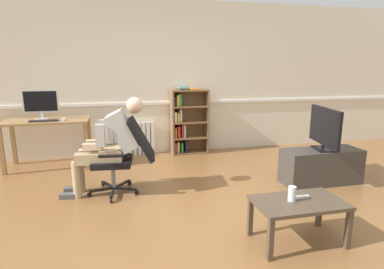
# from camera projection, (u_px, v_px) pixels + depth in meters

# --- Properties ---
(ground_plane) EXTENTS (18.00, 18.00, 0.00)m
(ground_plane) POSITION_uv_depth(u_px,v_px,m) (196.00, 215.00, 3.31)
(ground_plane) COLOR brown
(back_wall) EXTENTS (12.00, 0.13, 2.70)m
(back_wall) POSITION_uv_depth(u_px,v_px,m) (161.00, 79.00, 5.54)
(back_wall) COLOR beige
(back_wall) RESTS_ON ground_plane
(computer_desk) EXTENTS (1.25, 0.61, 0.76)m
(computer_desk) POSITION_uv_depth(u_px,v_px,m) (47.00, 127.00, 4.80)
(computer_desk) COLOR #9E7547
(computer_desk) RESTS_ON ground_plane
(imac_monitor) EXTENTS (0.52, 0.14, 0.45)m
(imac_monitor) POSITION_uv_depth(u_px,v_px,m) (41.00, 102.00, 4.78)
(imac_monitor) COLOR silver
(imac_monitor) RESTS_ON computer_desk
(keyboard) EXTENTS (0.41, 0.12, 0.02)m
(keyboard) POSITION_uv_depth(u_px,v_px,m) (44.00, 121.00, 4.64)
(keyboard) COLOR black
(keyboard) RESTS_ON computer_desk
(computer_mouse) EXTENTS (0.06, 0.10, 0.03)m
(computer_mouse) POSITION_uv_depth(u_px,v_px,m) (63.00, 119.00, 4.72)
(computer_mouse) COLOR white
(computer_mouse) RESTS_ON computer_desk
(bookshelf) EXTENTS (0.67, 0.29, 1.21)m
(bookshelf) POSITION_uv_depth(u_px,v_px,m) (187.00, 122.00, 5.60)
(bookshelf) COLOR brown
(bookshelf) RESTS_ON ground_plane
(radiator) EXTENTS (0.79, 0.08, 0.60)m
(radiator) POSITION_uv_depth(u_px,v_px,m) (132.00, 139.00, 5.54)
(radiator) COLOR white
(radiator) RESTS_ON ground_plane
(office_chair) EXTENTS (0.86, 0.62, 0.95)m
(office_chair) POSITION_uv_depth(u_px,v_px,m) (126.00, 153.00, 3.82)
(office_chair) COLOR black
(office_chair) RESTS_ON ground_plane
(person_seated) EXTENTS (1.04, 0.42, 1.21)m
(person_seated) POSITION_uv_depth(u_px,v_px,m) (110.00, 143.00, 3.77)
(person_seated) COLOR tan
(person_seated) RESTS_ON ground_plane
(tv_stand) EXTENTS (1.07, 0.40, 0.47)m
(tv_stand) POSITION_uv_depth(u_px,v_px,m) (321.00, 166.00, 4.20)
(tv_stand) COLOR #3D3833
(tv_stand) RESTS_ON ground_plane
(tv_screen) EXTENTS (0.26, 0.82, 0.57)m
(tv_screen) POSITION_uv_depth(u_px,v_px,m) (325.00, 128.00, 4.09)
(tv_screen) COLOR black
(tv_screen) RESTS_ON tv_stand
(coffee_table) EXTENTS (0.79, 0.46, 0.40)m
(coffee_table) POSITION_uv_depth(u_px,v_px,m) (299.00, 207.00, 2.74)
(coffee_table) COLOR #4C3D2D
(coffee_table) RESTS_ON ground_plane
(drinking_glass) EXTENTS (0.07, 0.07, 0.13)m
(drinking_glass) POSITION_uv_depth(u_px,v_px,m) (292.00, 194.00, 2.72)
(drinking_glass) COLOR silver
(drinking_glass) RESTS_ON coffee_table
(spare_remote) EXTENTS (0.15, 0.04, 0.02)m
(spare_remote) POSITION_uv_depth(u_px,v_px,m) (301.00, 197.00, 2.79)
(spare_remote) COLOR white
(spare_remote) RESTS_ON coffee_table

